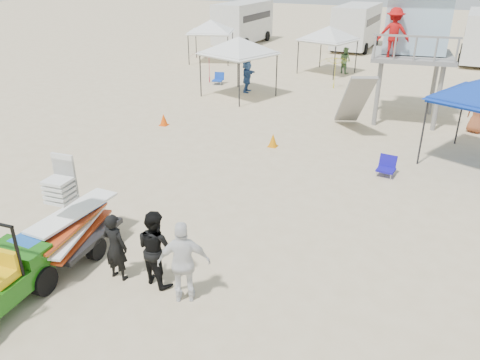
% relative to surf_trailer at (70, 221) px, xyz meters
% --- Properties ---
extents(ground, '(140.00, 140.00, 0.00)m').
position_rel_surf_trailer_xyz_m(ground, '(2.45, -0.15, -0.88)').
color(ground, beige).
rests_on(ground, ground).
extents(surf_trailer, '(1.56, 2.61, 2.17)m').
position_rel_surf_trailer_xyz_m(surf_trailer, '(0.00, 0.00, 0.00)').
color(surf_trailer, black).
rests_on(surf_trailer, ground).
extents(man_left, '(0.57, 0.37, 1.56)m').
position_rel_surf_trailer_xyz_m(man_left, '(1.52, -0.30, -0.10)').
color(man_left, black).
rests_on(man_left, ground).
extents(man_mid, '(0.97, 0.84, 1.71)m').
position_rel_surf_trailer_xyz_m(man_mid, '(2.37, -0.05, -0.03)').
color(man_mid, black).
rests_on(man_mid, ground).
extents(man_right, '(1.13, 0.88, 1.79)m').
position_rel_surf_trailer_xyz_m(man_right, '(3.22, -0.30, 0.01)').
color(man_right, white).
rests_on(man_right, ground).
extents(lifeguard_tower, '(3.62, 3.62, 5.08)m').
position_rel_surf_trailer_xyz_m(lifeguard_tower, '(5.39, 14.19, 2.90)').
color(lifeguard_tower, gray).
rests_on(lifeguard_tower, ground).
extents(canopy_white_a, '(3.62, 3.62, 3.34)m').
position_rel_surf_trailer_xyz_m(canopy_white_a, '(-2.64, 14.45, 1.91)').
color(canopy_white_a, black).
rests_on(canopy_white_a, ground).
extents(canopy_white_b, '(3.53, 3.53, 3.15)m').
position_rel_surf_trailer_xyz_m(canopy_white_b, '(-8.23, 21.88, 1.72)').
color(canopy_white_b, black).
rests_on(canopy_white_b, ground).
extents(canopy_white_c, '(3.34, 3.34, 3.20)m').
position_rel_surf_trailer_xyz_m(canopy_white_c, '(-0.11, 21.67, 1.77)').
color(canopy_white_c, black).
rests_on(canopy_white_c, ground).
extents(umbrella_a, '(2.34, 2.37, 1.87)m').
position_rel_surf_trailer_xyz_m(umbrella_a, '(-5.42, 16.40, 0.05)').
color(umbrella_a, '#B7132B').
rests_on(umbrella_a, ground).
extents(umbrella_b, '(2.66, 2.66, 1.71)m').
position_rel_surf_trailer_xyz_m(umbrella_b, '(1.37, 18.09, -0.03)').
color(umbrella_b, gold).
rests_on(umbrella_b, ground).
extents(cone_near, '(0.34, 0.34, 0.50)m').
position_rel_surf_trailer_xyz_m(cone_near, '(1.60, 8.54, -0.63)').
color(cone_near, orange).
rests_on(cone_near, ground).
extents(cone_far, '(0.34, 0.34, 0.50)m').
position_rel_surf_trailer_xyz_m(cone_far, '(-3.46, 8.89, -0.63)').
color(cone_far, '#F64E07').
rests_on(cone_far, ground).
extents(beach_chair_a, '(0.65, 0.70, 0.64)m').
position_rel_surf_trailer_xyz_m(beach_chair_a, '(-4.79, 16.34, -0.57)').
color(beach_chair_a, '#103EB7').
rests_on(beach_chair_a, ground).
extents(beach_chair_b, '(0.59, 0.63, 0.64)m').
position_rel_surf_trailer_xyz_m(beach_chair_b, '(5.85, 7.74, -0.57)').
color(beach_chair_b, '#150E9C').
rests_on(beach_chair_b, ground).
extents(rv_far_left, '(2.64, 6.80, 3.25)m').
position_rel_surf_trailer_xyz_m(rv_far_left, '(-9.55, 29.84, 0.92)').
color(rv_far_left, silver).
rests_on(rv_far_left, ground).
extents(rv_mid_left, '(2.65, 6.50, 3.25)m').
position_rel_surf_trailer_xyz_m(rv_mid_left, '(-0.55, 31.34, 0.92)').
color(rv_mid_left, silver).
rests_on(rv_mid_left, ground).
extents(light_pole_left, '(0.14, 0.14, 8.00)m').
position_rel_surf_trailer_xyz_m(light_pole_left, '(5.45, 26.85, 3.12)').
color(light_pole_left, slate).
rests_on(light_pole_left, ground).
extents(distant_beachgoers, '(15.35, 13.68, 1.70)m').
position_rel_surf_trailer_xyz_m(distant_beachgoers, '(2.66, 17.98, -0.06)').
color(distant_beachgoers, '#A2512E').
rests_on(distant_beachgoers, ground).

